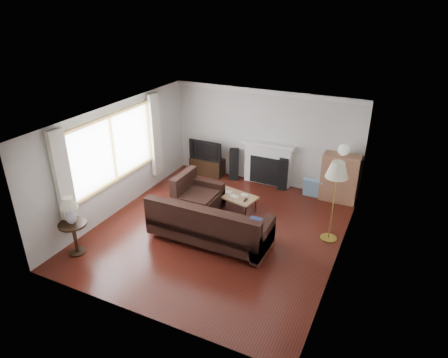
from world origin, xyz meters
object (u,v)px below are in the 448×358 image
at_px(floor_lamp, 333,202).
at_px(bookshelf, 340,178).
at_px(tv_stand, 207,166).
at_px(sectional_sofa, 210,223).
at_px(coffee_table, 235,202).
at_px(side_table, 75,238).

bearing_deg(floor_lamp, bookshelf, 95.74).
bearing_deg(floor_lamp, tv_stand, 154.67).
height_order(sectional_sofa, coffee_table, sectional_sofa).
height_order(tv_stand, floor_lamp, floor_lamp).
relative_size(floor_lamp, side_table, 2.59).
relative_size(tv_stand, bookshelf, 0.79).
bearing_deg(coffee_table, bookshelf, 47.72).
xyz_separation_m(bookshelf, floor_lamp, (0.18, -1.81, 0.28)).
distance_m(sectional_sofa, side_table, 2.64).
distance_m(floor_lamp, side_table, 5.12).
distance_m(tv_stand, sectional_sofa, 3.33).
height_order(bookshelf, side_table, bookshelf).
xyz_separation_m(bookshelf, coffee_table, (-2.07, -1.53, -0.40)).
bearing_deg(bookshelf, floor_lamp, -84.26).
xyz_separation_m(floor_lamp, side_table, (-4.37, -2.62, -0.53)).
xyz_separation_m(coffee_table, floor_lamp, (2.26, -0.28, 0.68)).
height_order(floor_lamp, side_table, floor_lamp).
height_order(coffee_table, side_table, side_table).
bearing_deg(sectional_sofa, bookshelf, 55.54).
bearing_deg(side_table, coffee_table, 53.87).
bearing_deg(tv_stand, coffee_table, -44.72).
relative_size(tv_stand, floor_lamp, 0.54).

